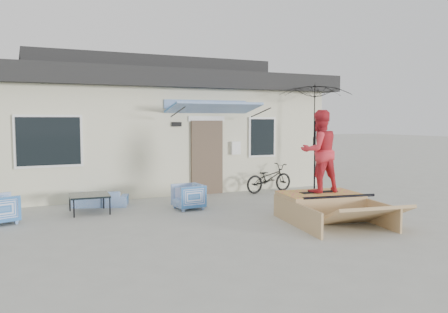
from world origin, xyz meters
name	(u,v)px	position (x,y,z in m)	size (l,w,h in m)	color
ground	(250,233)	(0.00, 0.00, 0.00)	(90.00, 90.00, 0.00)	#A3A49B
house	(140,125)	(0.00, 7.99, 1.94)	(10.80, 8.49, 4.10)	beige
loveseat	(100,196)	(-2.09, 3.87, 0.26)	(1.32, 0.39, 0.51)	#2160AD
armchair_right	(188,195)	(-0.26, 2.60, 0.33)	(0.65, 0.61, 0.67)	#2160AD
coffee_table	(90,204)	(-2.46, 3.16, 0.21)	(0.86, 0.86, 0.43)	black
bicycle	(269,175)	(2.76, 3.98, 0.51)	(0.55, 1.59, 1.02)	black
patio_umbrella	(315,132)	(4.08, 3.57, 1.75)	(2.19, 2.03, 2.20)	black
skate_ramp	(320,206)	(1.97, 0.48, 0.27)	(1.64, 2.19, 0.55)	tan
skateboard	(319,192)	(1.97, 0.53, 0.57)	(0.85, 0.21, 0.05)	black
skater	(319,150)	(1.97, 0.53, 1.48)	(0.87, 0.67, 1.77)	red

